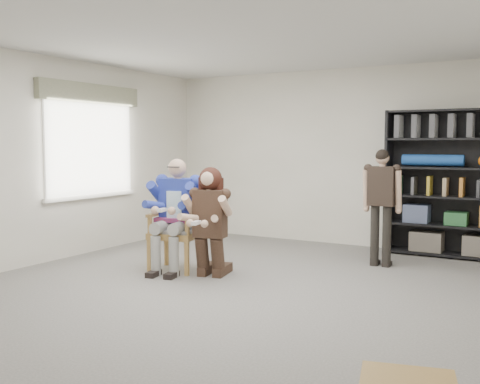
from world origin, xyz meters
The scene contains 8 objects.
room_shell centered at (0.00, 0.00, 1.40)m, with size 6.00×7.00×2.80m, color beige, non-canonical shape.
floor centered at (0.00, 0.00, 0.00)m, with size 6.00×7.00×0.01m, color #5E5B57.
window_left centered at (-2.95, 1.00, 1.63)m, with size 0.16×2.00×1.75m, color silver, non-canonical shape.
armchair centered at (-1.17, 0.65, 0.55)m, with size 0.64×0.62×1.11m, color #A17C3F, non-canonical shape.
seated_man centered at (-1.17, 0.65, 0.72)m, with size 0.62×0.86×1.44m, color navy, non-canonical shape.
kneeling_woman centered at (-0.59, 0.53, 0.66)m, with size 0.55×0.89×1.32m, color #322418, non-canonical shape.
bookshelf centered at (1.70, 3.28, 1.05)m, with size 1.80×0.38×2.10m, color black, non-canonical shape.
standing_man centered at (1.03, 2.18, 0.78)m, with size 0.48×0.27×1.55m, color black, non-canonical shape.
Camera 1 is at (3.06, -5.08, 1.61)m, focal length 42.00 mm.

